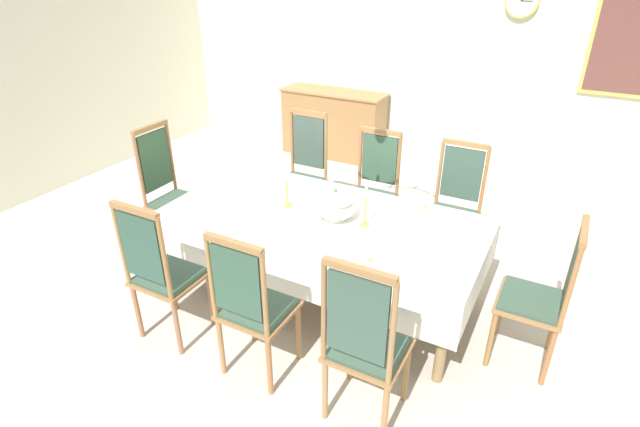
% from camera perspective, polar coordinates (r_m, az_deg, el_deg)
% --- Properties ---
extents(ground, '(7.67, 6.31, 0.04)m').
position_cam_1_polar(ground, '(4.22, 0.80, -9.11)').
color(ground, beige).
extents(back_wall, '(7.67, 0.08, 3.01)m').
position_cam_1_polar(back_wall, '(6.46, 14.75, 17.98)').
color(back_wall, silver).
rests_on(back_wall, ground).
extents(dining_table, '(2.41, 1.16, 0.74)m').
position_cam_1_polar(dining_table, '(3.81, 0.54, -1.22)').
color(dining_table, '#906546').
rests_on(dining_table, ground).
extents(tablecloth, '(2.43, 1.18, 0.36)m').
position_cam_1_polar(tablecloth, '(3.82, 0.54, -1.41)').
color(tablecloth, white).
rests_on(tablecloth, dining_table).
extents(chair_south_a, '(0.44, 0.42, 1.13)m').
position_cam_1_polar(chair_south_a, '(3.60, -17.96, -6.34)').
color(chair_south_a, '#8F5E36').
rests_on(chair_south_a, ground).
extents(chair_north_a, '(0.44, 0.42, 1.18)m').
position_cam_1_polar(chair_north_a, '(4.96, -1.98, 5.00)').
color(chair_north_a, '#946242').
rests_on(chair_north_a, ground).
extents(chair_south_b, '(0.44, 0.42, 1.10)m').
position_cam_1_polar(chair_south_b, '(3.17, -7.94, -10.39)').
color(chair_south_b, olive).
rests_on(chair_south_b, ground).
extents(chair_north_b, '(0.44, 0.42, 1.11)m').
position_cam_1_polar(chair_north_b, '(4.66, 6.15, 2.97)').
color(chair_north_b, olive).
rests_on(chair_north_b, ground).
extents(chair_south_c, '(0.44, 0.42, 1.17)m').
position_cam_1_polar(chair_south_c, '(2.86, 5.18, -14.68)').
color(chair_south_c, olive).
rests_on(chair_south_c, ground).
extents(chair_north_c, '(0.44, 0.42, 1.12)m').
position_cam_1_polar(chair_north_c, '(4.46, 15.37, 0.95)').
color(chair_north_c, '#9D6146').
rests_on(chair_north_c, ground).
extents(chair_head_west, '(0.42, 0.44, 1.20)m').
position_cam_1_polar(chair_head_west, '(4.73, -17.09, 2.64)').
color(chair_head_west, '#9A5E38').
rests_on(chair_head_west, ground).
extents(chair_head_east, '(0.42, 0.44, 1.09)m').
position_cam_1_polar(chair_head_east, '(3.54, 24.52, -8.52)').
color(chair_head_east, olive).
rests_on(chair_head_east, ground).
extents(soup_tureen, '(0.32, 0.32, 0.25)m').
position_cam_1_polar(soup_tureen, '(3.69, 1.78, 1.08)').
color(soup_tureen, white).
rests_on(soup_tureen, tablecloth).
extents(candlestick_west, '(0.07, 0.07, 0.32)m').
position_cam_1_polar(candlestick_west, '(3.87, -3.84, 2.50)').
color(candlestick_west, gold).
rests_on(candlestick_west, tablecloth).
extents(candlestick_east, '(0.07, 0.07, 0.33)m').
position_cam_1_polar(candlestick_east, '(3.59, 5.28, 0.41)').
color(candlestick_east, gold).
rests_on(candlestick_east, tablecloth).
extents(bowl_near_left, '(0.18, 0.18, 0.04)m').
position_cam_1_polar(bowl_near_left, '(3.25, 3.48, -4.93)').
color(bowl_near_left, white).
rests_on(bowl_near_left, tablecloth).
extents(bowl_near_right, '(0.18, 0.18, 0.05)m').
position_cam_1_polar(bowl_near_right, '(3.96, 10.32, 1.07)').
color(bowl_near_right, white).
rests_on(bowl_near_right, tablecloth).
extents(bowl_far_left, '(0.17, 0.17, 0.03)m').
position_cam_1_polar(bowl_far_left, '(3.61, -7.53, -1.63)').
color(bowl_far_left, white).
rests_on(bowl_far_left, tablecloth).
extents(spoon_primary, '(0.05, 0.18, 0.01)m').
position_cam_1_polar(spoon_primary, '(3.24, 5.67, -5.52)').
color(spoon_primary, gold).
rests_on(spoon_primary, tablecloth).
extents(spoon_secondary, '(0.03, 0.18, 0.01)m').
position_cam_1_polar(spoon_secondary, '(3.96, 12.07, 0.58)').
color(spoon_secondary, gold).
rests_on(spoon_secondary, tablecloth).
extents(sideboard, '(1.44, 0.48, 0.90)m').
position_cam_1_polar(sideboard, '(6.89, 1.55, 10.38)').
color(sideboard, olive).
rests_on(sideboard, ground).
extents(mounted_clock, '(0.36, 0.06, 0.36)m').
position_cam_1_polar(mounted_clock, '(6.19, 22.45, 21.87)').
color(mounted_clock, '#D1B251').
extents(framed_painting, '(0.81, 0.05, 1.04)m').
position_cam_1_polar(framed_painting, '(6.20, 32.53, 16.12)').
color(framed_painting, '#D1B251').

